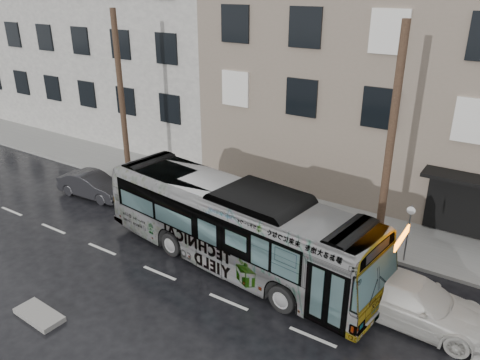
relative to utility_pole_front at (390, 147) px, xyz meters
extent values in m
plane|color=black|center=(-6.50, -3.30, -4.65)|extent=(120.00, 120.00, 0.00)
cube|color=gray|center=(-6.50, 1.60, -4.58)|extent=(90.00, 3.60, 0.15)
cube|color=gray|center=(-1.50, 9.40, 0.85)|extent=(20.00, 12.00, 11.00)
cube|color=beige|center=(-24.50, 10.90, 3.35)|extent=(26.00, 15.00, 16.00)
cylinder|color=#4D3726|center=(0.00, 0.00, 0.00)|extent=(0.30, 0.30, 9.00)
cylinder|color=#4D3726|center=(-14.00, 0.00, 0.00)|extent=(0.30, 0.30, 9.00)
cylinder|color=slate|center=(1.10, 0.00, -3.30)|extent=(0.06, 0.06, 2.40)
imported|color=#B2B2B2|center=(-4.48, -3.59, -2.98)|extent=(12.21, 4.25, 3.33)
imported|color=beige|center=(2.18, -3.31, -3.90)|extent=(5.21, 2.22, 1.50)
imported|color=black|center=(-14.14, -2.40, -4.01)|extent=(3.97, 1.64, 1.28)
cube|color=#A6A49D|center=(-8.08, -9.90, -4.56)|extent=(1.84, 0.88, 0.18)
camera|label=1|loc=(4.35, -16.73, 5.54)|focal=35.00mm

